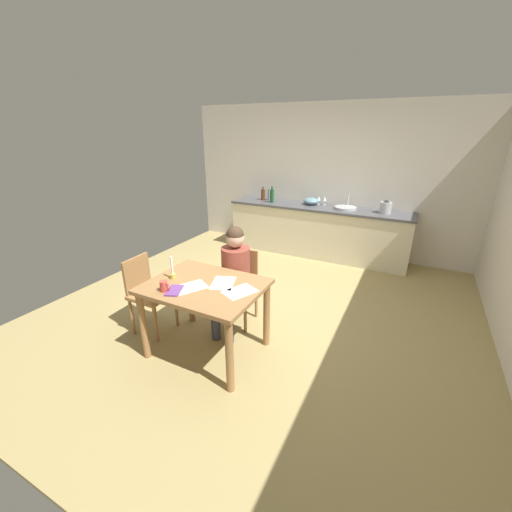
# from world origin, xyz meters

# --- Properties ---
(ground_plane) EXTENTS (5.20, 5.20, 0.04)m
(ground_plane) POSITION_xyz_m (0.00, 0.00, -0.02)
(ground_plane) COLOR tan
(wall_back) EXTENTS (5.20, 0.12, 2.60)m
(wall_back) POSITION_xyz_m (0.00, 2.60, 1.30)
(wall_back) COLOR silver
(wall_back) RESTS_ON ground
(kitchen_counter) EXTENTS (3.19, 0.64, 0.90)m
(kitchen_counter) POSITION_xyz_m (0.00, 2.24, 0.45)
(kitchen_counter) COLOR beige
(kitchen_counter) RESTS_ON ground
(dining_table) EXTENTS (1.11, 0.85, 0.77)m
(dining_table) POSITION_xyz_m (-0.16, -0.95, 0.64)
(dining_table) COLOR #9E7042
(dining_table) RESTS_ON ground
(chair_at_table) EXTENTS (0.44, 0.44, 0.87)m
(chair_at_table) POSITION_xyz_m (-0.16, -0.28, 0.48)
(chair_at_table) COLOR #9E7042
(chair_at_table) RESTS_ON ground
(person_seated) EXTENTS (0.36, 0.61, 1.19)m
(person_seated) POSITION_xyz_m (-0.15, -0.43, 0.68)
(person_seated) COLOR brown
(person_seated) RESTS_ON ground
(chair_side_empty) EXTENTS (0.41, 0.41, 0.86)m
(chair_side_empty) POSITION_xyz_m (-0.97, -0.92, 0.48)
(chair_side_empty) COLOR #9E7042
(chair_side_empty) RESTS_ON ground
(coffee_mug) EXTENTS (0.11, 0.07, 0.10)m
(coffee_mug) POSITION_xyz_m (-0.40, -1.23, 0.82)
(coffee_mug) COLOR #D84C3F
(coffee_mug) RESTS_ON dining_table
(candlestick) EXTENTS (0.06, 0.06, 0.23)m
(candlestick) POSITION_xyz_m (-0.52, -0.98, 0.83)
(candlestick) COLOR gold
(candlestick) RESTS_ON dining_table
(book_magazine) EXTENTS (0.19, 0.24, 0.02)m
(book_magazine) POSITION_xyz_m (-0.32, -1.19, 0.78)
(book_magazine) COLOR #6D3D89
(book_magazine) RESTS_ON dining_table
(paper_letter) EXTENTS (0.33, 0.36, 0.00)m
(paper_letter) POSITION_xyz_m (-0.24, -1.06, 0.77)
(paper_letter) COLOR white
(paper_letter) RESTS_ON dining_table
(paper_bill) EXTENTS (0.31, 0.36, 0.00)m
(paper_bill) POSITION_xyz_m (0.22, -0.92, 0.77)
(paper_bill) COLOR white
(paper_bill) RESTS_ON dining_table
(paper_envelope) EXTENTS (0.30, 0.35, 0.00)m
(paper_envelope) POSITION_xyz_m (-0.01, -0.84, 0.77)
(paper_envelope) COLOR white
(paper_envelope) RESTS_ON dining_table
(sink_unit) EXTENTS (0.36, 0.36, 0.24)m
(sink_unit) POSITION_xyz_m (0.47, 2.24, 0.92)
(sink_unit) COLOR #B2B7BC
(sink_unit) RESTS_ON kitchen_counter
(bottle_oil) EXTENTS (0.08, 0.08, 0.25)m
(bottle_oil) POSITION_xyz_m (-1.10, 2.29, 1.01)
(bottle_oil) COLOR #593319
(bottle_oil) RESTS_ON kitchen_counter
(bottle_vinegar) EXTENTS (0.07, 0.07, 0.26)m
(bottle_vinegar) POSITION_xyz_m (-0.99, 2.33, 1.01)
(bottle_vinegar) COLOR #8C999E
(bottle_vinegar) RESTS_ON kitchen_counter
(bottle_wine_red) EXTENTS (0.07, 0.07, 0.29)m
(bottle_wine_red) POSITION_xyz_m (-0.86, 2.17, 1.02)
(bottle_wine_red) COLOR #194C23
(bottle_wine_red) RESTS_ON kitchen_counter
(mixing_bowl) EXTENTS (0.27, 0.27, 0.12)m
(mixing_bowl) POSITION_xyz_m (-0.16, 2.32, 0.96)
(mixing_bowl) COLOR #668C99
(mixing_bowl) RESTS_ON kitchen_counter
(stovetop_kettle) EXTENTS (0.18, 0.18, 0.22)m
(stovetop_kettle) POSITION_xyz_m (1.10, 2.24, 1.00)
(stovetop_kettle) COLOR #B7BABF
(stovetop_kettle) RESTS_ON kitchen_counter
(wine_glass_near_sink) EXTENTS (0.07, 0.07, 0.15)m
(wine_glass_near_sink) POSITION_xyz_m (0.06, 2.39, 1.01)
(wine_glass_near_sink) COLOR silver
(wine_glass_near_sink) RESTS_ON kitchen_counter
(wine_glass_by_kettle) EXTENTS (0.07, 0.07, 0.15)m
(wine_glass_by_kettle) POSITION_xyz_m (-0.04, 2.39, 1.01)
(wine_glass_by_kettle) COLOR silver
(wine_glass_by_kettle) RESTS_ON kitchen_counter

